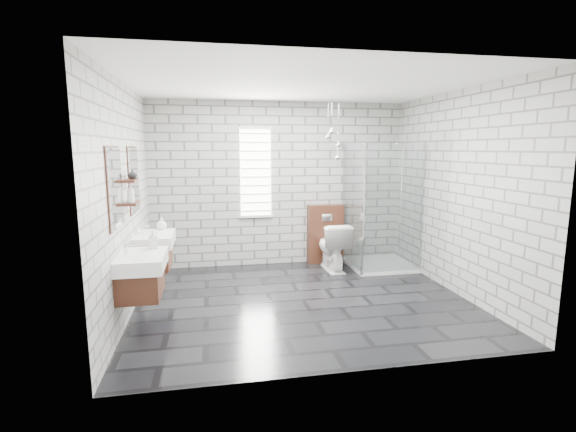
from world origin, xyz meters
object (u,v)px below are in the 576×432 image
object	(u,v)px
vanity_right	(152,241)
cistern_panel	(325,234)
vanity_left	(138,263)
toilet	(333,246)
shower_enclosure	(377,238)

from	to	relation	value
vanity_right	cistern_panel	bearing A→B (deg)	24.35
cistern_panel	vanity_left	bearing A→B (deg)	-139.37
vanity_right	cistern_panel	size ratio (longest dim) A/B	1.57
vanity_left	toilet	bearing A→B (deg)	34.75
vanity_right	toilet	bearing A→B (deg)	16.07
vanity_left	cistern_panel	world-z (taller)	vanity_left
vanity_right	shower_enclosure	size ratio (longest dim) A/B	0.77
cistern_panel	toilet	bearing A→B (deg)	-90.00
vanity_left	cistern_panel	bearing A→B (deg)	40.63
shower_enclosure	cistern_panel	bearing A→B (deg)	144.62
shower_enclosure	vanity_right	bearing A→B (deg)	-168.46
vanity_right	shower_enclosure	distance (m)	3.49
cistern_panel	shower_enclosure	distance (m)	0.89
toilet	vanity_left	bearing A→B (deg)	33.60
shower_enclosure	toilet	xyz separation A→B (m)	(-0.73, 0.08, -0.12)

